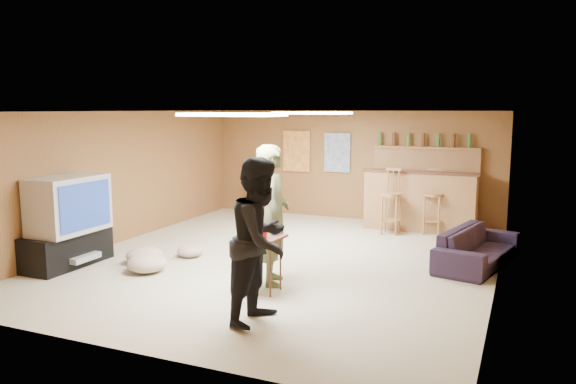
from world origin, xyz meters
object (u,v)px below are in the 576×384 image
at_px(tv_body, 69,204).
at_px(tray_table, 261,264).
at_px(person_black, 261,240).
at_px(person_olive, 273,215).
at_px(sofa, 478,247).
at_px(bar_counter, 420,201).

xyz_separation_m(tv_body, tray_table, (2.99, 0.06, -0.55)).
distance_m(person_black, tray_table, 1.10).
height_order(person_olive, tray_table, person_olive).
bearing_deg(person_black, tv_body, 80.71).
distance_m(person_black, sofa, 3.73).
height_order(bar_counter, sofa, bar_counter).
distance_m(tv_body, sofa, 5.87).
relative_size(tv_body, bar_counter, 0.55).
bearing_deg(sofa, person_black, 161.46).
bearing_deg(person_black, person_olive, 23.26).
bearing_deg(person_olive, sofa, -75.46).
bearing_deg(tray_table, person_black, -63.61).
height_order(bar_counter, tray_table, bar_counter).
bearing_deg(sofa, bar_counter, 42.64).
relative_size(bar_counter, person_olive, 1.11).
bearing_deg(person_black, bar_counter, -3.99).
height_order(person_olive, sofa, person_olive).
bearing_deg(bar_counter, sofa, -60.54).
height_order(tv_body, person_olive, person_olive).
bearing_deg(bar_counter, person_black, -97.96).
bearing_deg(tv_body, bar_counter, 47.00).
xyz_separation_m(tv_body, sofa, (5.35, 2.33, -0.63)).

